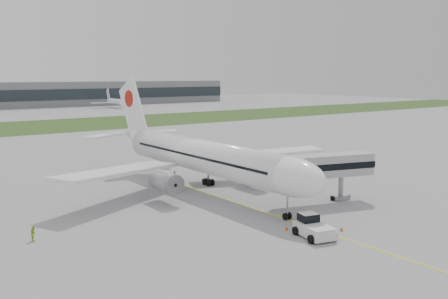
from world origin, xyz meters
TOP-DOWN VIEW (x-y plane):
  - ground at (0.00, 0.00)m, footprint 600.00×600.00m
  - apron_markings at (0.00, -5.00)m, footprint 70.00×70.00m
  - grass_strip at (0.00, 120.00)m, footprint 600.00×50.00m
  - airliner at (0.00, 4.87)m, footprint 48.13×53.95m
  - pushback_tug at (-2.33, -21.54)m, footprint 4.17×5.33m
  - jet_bridge at (9.12, -11.84)m, footprint 15.51×7.12m
  - safety_cone_left at (-3.12, -18.19)m, footprint 0.38×0.38m
  - safety_cone_right at (1.86, -22.18)m, footprint 0.40×0.40m
  - ground_crew_near at (-0.57, -20.31)m, footprint 0.60×0.42m
  - ground_crew_far at (-27.94, -4.39)m, footprint 0.71×0.88m
  - distant_aircraft_right at (72.48, 196.56)m, footprint 29.60×26.92m

SIDE VIEW (x-z plane):
  - ground at x=0.00m, z-range 0.00..0.00m
  - apron_markings at x=0.00m, z-range -0.02..0.02m
  - distant_aircraft_right at x=72.48m, z-range -5.10..5.10m
  - grass_strip at x=0.00m, z-range 0.00..0.02m
  - safety_cone_left at x=-3.12m, z-range 0.00..0.53m
  - safety_cone_right at x=1.86m, z-range 0.00..0.55m
  - ground_crew_near at x=-0.57m, z-range 0.00..1.57m
  - ground_crew_far at x=-27.94m, z-range 0.00..1.68m
  - pushback_tug at x=-2.33m, z-range -0.10..2.37m
  - jet_bridge at x=9.12m, z-range 1.70..8.81m
  - airliner at x=0.00m, z-range -3.28..14.60m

